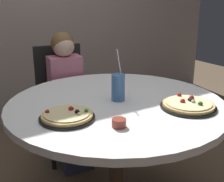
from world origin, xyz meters
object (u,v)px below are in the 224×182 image
(dining_table, at_px, (116,115))
(chair_wooden, at_px, (62,95))
(diner_child, at_px, (69,107))
(pizza_veggie, at_px, (67,116))
(pizza_cheese, at_px, (188,105))
(soda_cup, at_px, (118,87))
(sauce_bowl, at_px, (119,123))

(dining_table, xyz_separation_m, chair_wooden, (0.01, 0.88, -0.13))
(dining_table, relative_size, chair_wooden, 1.36)
(diner_child, xyz_separation_m, pizza_veggie, (-0.35, -0.78, 0.28))
(chair_wooden, height_order, diner_child, diner_child)
(pizza_veggie, relative_size, pizza_cheese, 0.92)
(dining_table, distance_m, soda_cup, 0.17)
(soda_cup, xyz_separation_m, sauce_bowl, (-0.20, -0.32, -0.06))
(soda_cup, relative_size, sauce_bowl, 4.38)
(chair_wooden, bearing_deg, pizza_veggie, -110.70)
(diner_child, xyz_separation_m, sauce_bowl, (-0.17, -1.00, 0.29))
(pizza_cheese, bearing_deg, chair_wooden, 102.99)
(sauce_bowl, bearing_deg, soda_cup, 57.62)
(soda_cup, distance_m, sauce_bowl, 0.38)
(dining_table, bearing_deg, pizza_cheese, -46.94)
(chair_wooden, height_order, soda_cup, soda_cup)
(pizza_cheese, xyz_separation_m, soda_cup, (-0.26, 0.31, 0.06))
(sauce_bowl, bearing_deg, diner_child, 80.21)
(pizza_cheese, bearing_deg, dining_table, 133.06)
(pizza_veggie, relative_size, sauce_bowl, 4.08)
(pizza_veggie, distance_m, soda_cup, 0.39)
(soda_cup, height_order, sauce_bowl, soda_cup)
(chair_wooden, relative_size, pizza_cheese, 3.06)
(soda_cup, bearing_deg, pizza_cheese, -49.85)
(pizza_veggie, bearing_deg, diner_child, 66.24)
(dining_table, relative_size, sauce_bowl, 18.46)
(dining_table, bearing_deg, diner_child, 90.73)
(pizza_cheese, relative_size, soda_cup, 1.01)
(pizza_cheese, height_order, sauce_bowl, pizza_cheese)
(chair_wooden, bearing_deg, soda_cup, -89.49)
(diner_child, relative_size, soda_cup, 3.53)
(diner_child, bearing_deg, sauce_bowl, -99.79)
(chair_wooden, height_order, sauce_bowl, chair_wooden)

